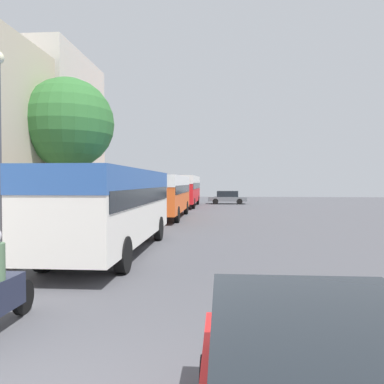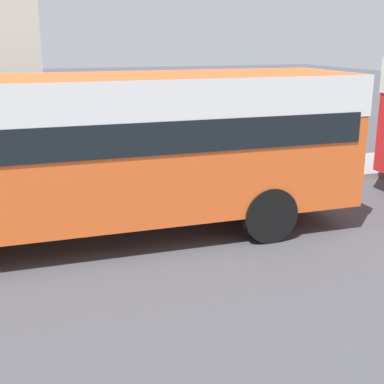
# 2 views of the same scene
# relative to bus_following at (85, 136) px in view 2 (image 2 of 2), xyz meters

# --- Properties ---
(bus_following) EXTENTS (2.51, 9.74, 2.89)m
(bus_following) POSITION_rel_bus_following_xyz_m (0.00, 0.00, 0.00)
(bus_following) COLOR #EA5B23
(bus_following) RESTS_ON ground_plane
(pedestrian_near_curb) EXTENTS (0.43, 0.43, 1.58)m
(pedestrian_near_curb) POSITION_rel_bus_following_xyz_m (-3.06, 7.09, -0.94)
(pedestrian_near_curb) COLOR #232838
(pedestrian_near_curb) RESTS_ON sidewalk
(pedestrian_walking_away) EXTENTS (0.35, 0.35, 1.62)m
(pedestrian_walking_away) POSITION_rel_bus_following_xyz_m (-2.88, -0.24, -0.91)
(pedestrian_walking_away) COLOR #232838
(pedestrian_walking_away) RESTS_ON sidewalk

